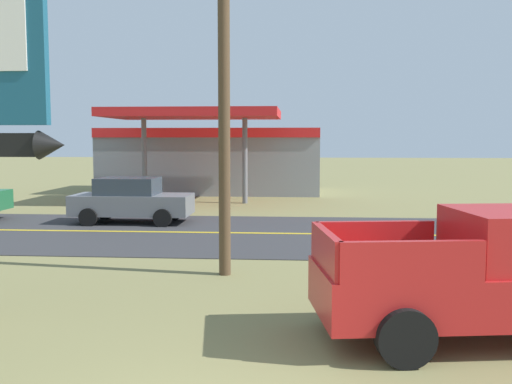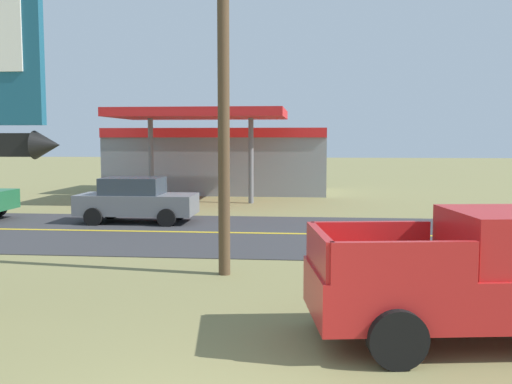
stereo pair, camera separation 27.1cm
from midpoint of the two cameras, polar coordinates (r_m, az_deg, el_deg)
road_asphalt at (r=18.49m, az=1.92°, el=-4.12°), size 140.00×8.00×0.02m
road_centre_line at (r=18.49m, az=1.92°, el=-4.08°), size 126.00×0.20×0.01m
utility_pole at (r=12.90m, az=-2.62°, el=14.87°), size 1.89×0.26×9.74m
gas_station at (r=33.04m, az=-3.38°, el=3.37°), size 12.00×11.50×4.40m
pickup_red_parked_on_lawn at (r=9.42m, az=22.82°, el=-7.76°), size 5.43×2.79×1.96m
car_grey_near_lane at (r=21.24m, az=-11.36°, el=-0.77°), size 4.20×2.00×1.64m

